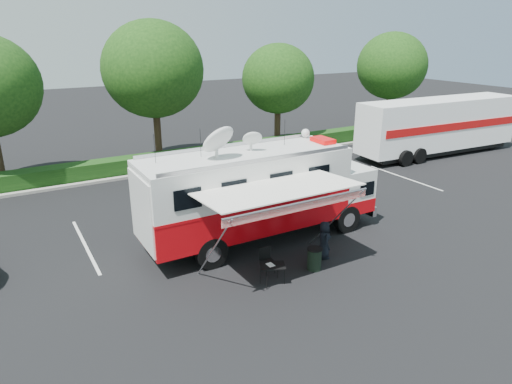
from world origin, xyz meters
TOP-DOWN VIEW (x-y plane):
  - ground_plane at (0.00, 0.00)m, footprint 120.00×120.00m
  - back_border at (1.14, 12.90)m, footprint 60.00×6.14m
  - stall_lines at (-0.50, 3.00)m, footprint 24.12×5.50m
  - command_truck at (-0.09, -0.00)m, footprint 9.96×2.74m
  - awning at (-0.98, -2.84)m, footprint 5.44×2.80m
  - person at (1.16, -2.61)m, footprint 0.67×0.83m
  - folding_table at (-1.53, -3.27)m, footprint 1.02×0.90m
  - folding_chair at (-1.26, -2.42)m, footprint 0.47×0.49m
  - trash_bin at (0.32, -3.16)m, footprint 0.55×0.55m
  - semi_trailer at (17.50, 5.82)m, footprint 12.49×3.35m

SIDE VIEW (x-z plane):
  - ground_plane at x=0.00m, z-range 0.00..0.00m
  - person at x=1.16m, z-range -0.74..0.74m
  - stall_lines at x=-0.50m, z-range 0.00..0.01m
  - trash_bin at x=0.32m, z-range 0.00..0.83m
  - folding_chair at x=-1.26m, z-range 0.08..1.01m
  - folding_table at x=-1.53m, z-range 0.31..1.03m
  - semi_trailer at x=17.50m, z-range 0.10..3.91m
  - command_truck at x=-0.09m, z-range -0.34..4.44m
  - awning at x=-0.98m, z-range 1.44..4.72m
  - back_border at x=1.14m, z-range 0.57..9.44m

